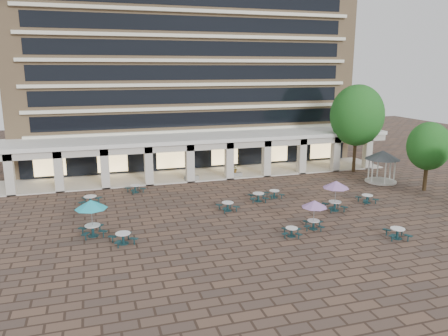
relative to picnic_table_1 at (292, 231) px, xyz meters
The scene contains 20 objects.
ground 4.60m from the picnic_table_1, 107.49° to the left, with size 120.00×120.00×0.00m, color brown.
apartment_building 32.27m from the picnic_table_1, 92.64° to the left, with size 40.00×15.50×25.20m.
retail_arcade 19.39m from the picnic_table_1, 94.11° to the left, with size 42.00×6.60×4.40m.
picnic_table_1 is the anchor object (origin of this frame).
picnic_table_2 7.25m from the picnic_table_1, 19.93° to the right, with size 1.96×1.96×0.74m.
picnic_table_4 14.03m from the picnic_table_1, 162.78° to the left, with size 2.26×2.26×2.61m.
picnic_table_5 11.55m from the picnic_table_1, 169.53° to the left, with size 1.97×1.97×0.76m.
picnic_table_6 2.72m from the picnic_table_1, 21.07° to the left, with size 1.88×1.88×2.17m.
picnic_table_7 11.01m from the picnic_table_1, 28.15° to the left, with size 1.63×1.63×0.71m.
picnic_table_8 17.69m from the picnic_table_1, 139.32° to the left, with size 2.04×2.04×0.81m.
picnic_table_9 7.16m from the picnic_table_1, 111.16° to the left, with size 1.79×1.79×0.73m.
picnic_table_10 9.32m from the picnic_table_1, 74.05° to the left, with size 1.55×1.55×0.69m.
picnic_table_11 7.41m from the picnic_table_1, 35.18° to the left, with size 2.17×2.17×2.51m.
picnic_table_12 17.13m from the picnic_table_1, 122.99° to the left, with size 1.97×1.97×0.72m.
picnic_table_13 8.40m from the picnic_table_1, 84.75° to the left, with size 1.91×1.91×0.76m.
gazebo 18.95m from the picnic_table_1, 35.56° to the left, with size 3.53×3.53×3.28m.
tree_east_a 19.10m from the picnic_table_1, 21.99° to the left, with size 3.97×3.97×6.61m.
tree_east_c 22.70m from the picnic_table_1, 45.98° to the left, with size 5.87×5.87×9.78m.
planter_left 17.57m from the picnic_table_1, 100.68° to the left, with size 1.50×0.60×1.16m.
planter_right 17.34m from the picnic_table_1, 84.90° to the left, with size 1.50×0.70×1.35m.
Camera 1 is at (-11.49, -30.43, 11.51)m, focal length 35.00 mm.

